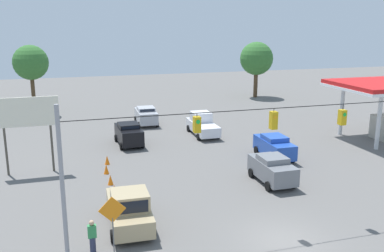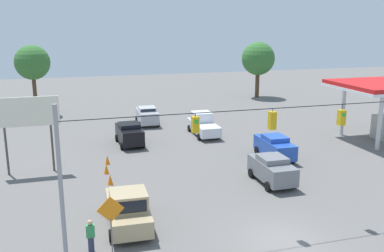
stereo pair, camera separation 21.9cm
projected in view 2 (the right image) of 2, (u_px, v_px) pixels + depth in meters
ground_plane at (281, 241)px, 21.19m from camera, size 140.00×140.00×0.00m
overhead_signal_span at (271, 147)px, 21.59m from camera, size 20.72×0.38×7.16m
pickup_truck_tan_parked_shoulder at (128, 209)px, 22.51m from camera, size 2.36×5.07×2.12m
sedan_grey_crossing_near at (272, 169)px, 28.63m from camera, size 2.05×4.05×1.86m
pickup_truck_white_oncoming_deep at (203, 125)px, 40.95m from camera, size 2.16×5.20×2.12m
sedan_silver_withflow_deep at (147, 115)px, 45.11m from camera, size 2.21×4.26×1.86m
sedan_black_withflow_far at (129, 133)px, 37.62m from camera, size 2.22×4.30×1.94m
sedan_blue_oncoming_far at (275, 147)px, 33.82m from camera, size 2.01×4.37×1.84m
traffic_cone_nearest at (123, 219)px, 22.73m from camera, size 0.37×0.37×0.70m
traffic_cone_second at (120, 205)px, 24.52m from camera, size 0.37×0.37×0.70m
traffic_cone_third at (114, 190)px, 26.67m from camera, size 0.37×0.37×0.70m
traffic_cone_fourth at (110, 180)px, 28.44m from camera, size 0.37×0.37×0.70m
traffic_cone_fifth at (106, 169)px, 30.50m from camera, size 0.37×0.37×0.70m
traffic_cone_farthest at (107, 160)px, 32.52m from camera, size 0.37×0.37×0.70m
roadside_billboard at (27, 117)px, 29.83m from camera, size 4.38×0.16×5.51m
work_zone_sign at (111, 214)px, 19.60m from camera, size 1.27×0.06×2.84m
pedestrian at (91, 236)px, 19.96m from camera, size 0.40×0.28×1.63m
tree_horizon_left at (32, 63)px, 48.73m from camera, size 3.97×3.97×8.07m
tree_horizon_right at (258, 59)px, 60.51m from camera, size 4.68×4.68×7.87m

